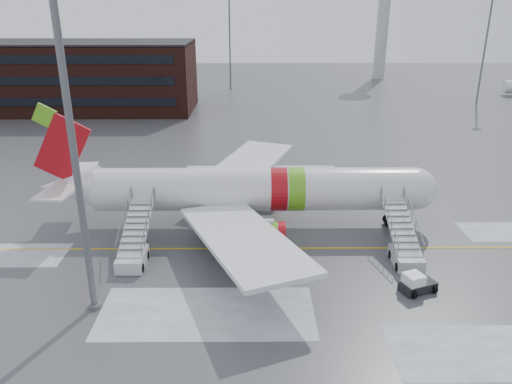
{
  "coord_description": "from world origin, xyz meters",
  "views": [
    {
      "loc": [
        -2.99,
        -37.53,
        18.99
      ],
      "look_at": [
        -2.71,
        1.54,
        4.0
      ],
      "focal_mm": 35.0,
      "sensor_mm": 36.0,
      "label": 1
    }
  ],
  "objects_px": {
    "airstair_aft": "(134,249)",
    "airstair_fwd": "(404,248)",
    "airliner": "(245,190)",
    "light_mast_near": "(69,120)",
    "pushback_tug": "(416,284)"
  },
  "relations": [
    {
      "from": "airstair_aft",
      "to": "airstair_fwd",
      "type": "bearing_deg",
      "value": 0.0
    },
    {
      "from": "airliner",
      "to": "airstair_aft",
      "type": "relative_size",
      "value": 4.55
    },
    {
      "from": "light_mast_near",
      "to": "airliner",
      "type": "bearing_deg",
      "value": 52.58
    },
    {
      "from": "airliner",
      "to": "pushback_tug",
      "type": "bearing_deg",
      "value": -42.57
    },
    {
      "from": "airstair_fwd",
      "to": "airliner",
      "type": "bearing_deg",
      "value": 152.3
    },
    {
      "from": "airliner",
      "to": "pushback_tug",
      "type": "xyz_separation_m",
      "value": [
        12.05,
        -11.07,
        -2.8
      ]
    },
    {
      "from": "airstair_fwd",
      "to": "pushback_tug",
      "type": "xyz_separation_m",
      "value": [
        -0.4,
        -4.53,
        -0.45
      ]
    },
    {
      "from": "airliner",
      "to": "airstair_fwd",
      "type": "relative_size",
      "value": 4.55
    },
    {
      "from": "airstair_fwd",
      "to": "light_mast_near",
      "type": "distance_m",
      "value": 25.87
    },
    {
      "from": "light_mast_near",
      "to": "airstair_fwd",
      "type": "bearing_deg",
      "value": 15.83
    },
    {
      "from": "airliner",
      "to": "light_mast_near",
      "type": "relative_size",
      "value": 1.44
    },
    {
      "from": "airstair_fwd",
      "to": "airstair_aft",
      "type": "bearing_deg",
      "value": 180.0
    },
    {
      "from": "airstair_fwd",
      "to": "pushback_tug",
      "type": "relative_size",
      "value": 2.79
    },
    {
      "from": "pushback_tug",
      "to": "light_mast_near",
      "type": "height_order",
      "value": "light_mast_near"
    },
    {
      "from": "airliner",
      "to": "airstair_fwd",
      "type": "xyz_separation_m",
      "value": [
        12.45,
        -6.54,
        -2.35
      ]
    }
  ]
}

